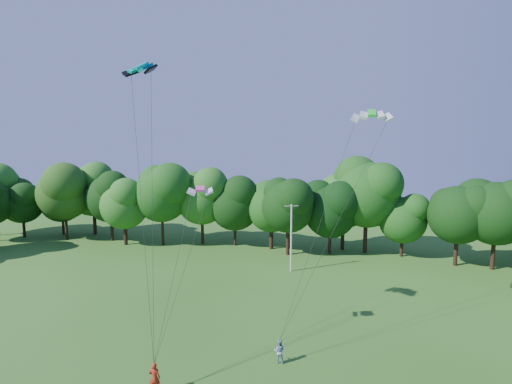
# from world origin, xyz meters

# --- Properties ---
(utility_pole) EXTENTS (1.47, 0.71, 7.84)m
(utility_pole) POSITION_xyz_m (2.90, 27.63, 4.04)
(utility_pole) COLOR silver
(utility_pole) RESTS_ON ground
(kite_flyer_left) EXTENTS (0.75, 0.57, 1.87)m
(kite_flyer_left) POSITION_xyz_m (-1.52, 3.23, 0.93)
(kite_flyer_left) COLOR #B02516
(kite_flyer_left) RESTS_ON ground
(kite_flyer_right) EXTENTS (0.81, 0.64, 1.61)m
(kite_flyer_right) POSITION_xyz_m (5.08, 8.22, 0.80)
(kite_flyer_right) COLOR #8C9DC2
(kite_flyer_right) RESTS_ON ground
(kite_teal) EXTENTS (2.80, 1.95, 0.69)m
(kite_teal) POSITION_xyz_m (-4.87, 8.82, 20.00)
(kite_teal) COLOR #049295
(kite_teal) RESTS_ON ground
(kite_green) EXTENTS (3.03, 1.40, 0.70)m
(kite_green) POSITION_xyz_m (10.84, 15.65, 17.03)
(kite_green) COLOR #21DC2D
(kite_green) RESTS_ON ground
(kite_pink) EXTENTS (1.96, 1.39, 0.34)m
(kite_pink) POSITION_xyz_m (-0.63, 8.78, 11.61)
(kite_pink) COLOR #EA41A6
(kite_pink) RESTS_ON ground
(tree_back_west) EXTENTS (8.74, 8.74, 12.71)m
(tree_back_west) POSITION_xyz_m (-32.87, 34.58, 7.93)
(tree_back_west) COLOR black
(tree_back_west) RESTS_ON ground
(tree_back_center) EXTENTS (7.62, 7.62, 11.08)m
(tree_back_center) POSITION_xyz_m (6.80, 36.30, 6.92)
(tree_back_center) COLOR #322213
(tree_back_center) RESTS_ON ground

